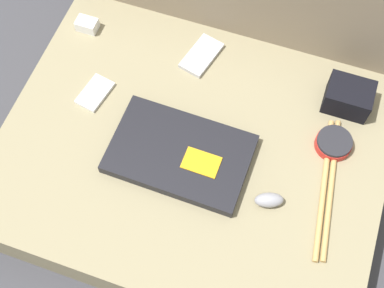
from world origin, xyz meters
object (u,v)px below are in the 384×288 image
(phone_silver, at_px, (95,93))
(speaker_puck, at_px, (334,143))
(computer_mouse, at_px, (269,200))
(phone_black, at_px, (202,56))
(camera_pouch, at_px, (348,97))
(laptop, at_px, (180,154))
(charger_brick, at_px, (87,25))

(phone_silver, bearing_deg, speaker_puck, 15.83)
(computer_mouse, bearing_deg, phone_black, 109.00)
(computer_mouse, bearing_deg, camera_pouch, 50.15)
(laptop, distance_m, speaker_puck, 0.39)
(laptop, height_order, phone_black, laptop)
(phone_black, relative_size, charger_brick, 2.41)
(laptop, bearing_deg, phone_silver, 161.33)
(phone_silver, relative_size, phone_black, 0.79)
(laptop, height_order, phone_silver, laptop)
(computer_mouse, distance_m, charger_brick, 0.72)
(laptop, relative_size, computer_mouse, 4.47)
(phone_black, bearing_deg, laptop, -67.08)
(phone_silver, height_order, camera_pouch, camera_pouch)
(laptop, distance_m, charger_brick, 0.49)
(computer_mouse, distance_m, phone_black, 0.46)
(phone_silver, distance_m, phone_black, 0.31)
(laptop, height_order, computer_mouse, computer_mouse)
(computer_mouse, bearing_deg, phone_silver, 144.01)
(phone_silver, xyz_separation_m, phone_black, (0.23, 0.21, 0.00))
(computer_mouse, relative_size, camera_pouch, 0.67)
(phone_black, relative_size, camera_pouch, 1.21)
(computer_mouse, distance_m, camera_pouch, 0.36)
(phone_black, xyz_separation_m, camera_pouch, (0.41, -0.02, 0.03))
(computer_mouse, xyz_separation_m, phone_silver, (-0.52, 0.15, -0.01))
(laptop, xyz_separation_m, speaker_puck, (0.36, 0.16, 0.00))
(phone_silver, bearing_deg, camera_pouch, 27.17)
(phone_silver, xyz_separation_m, camera_pouch, (0.64, 0.19, 0.03))
(computer_mouse, height_order, phone_silver, computer_mouse)
(phone_silver, xyz_separation_m, charger_brick, (-0.11, 0.20, 0.01))
(computer_mouse, relative_size, speaker_puck, 0.85)
(laptop, bearing_deg, speaker_puck, 24.62)
(speaker_puck, distance_m, phone_silver, 0.64)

